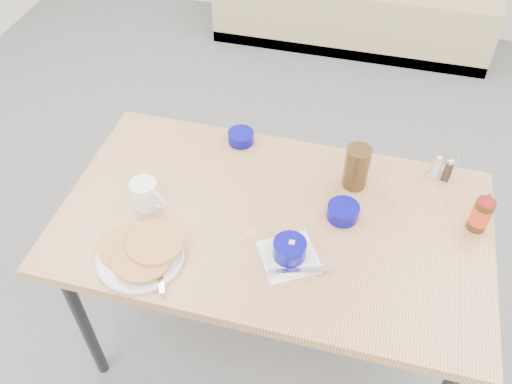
% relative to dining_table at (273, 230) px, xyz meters
% --- Properties ---
extents(dining_table, '(1.40, 0.80, 0.76)m').
position_rel_dining_table_xyz_m(dining_table, '(0.00, 0.00, 0.00)').
color(dining_table, tan).
rests_on(dining_table, ground).
extents(pancake_plate, '(0.27, 0.27, 0.05)m').
position_rel_dining_table_xyz_m(pancake_plate, '(-0.35, -0.25, 0.08)').
color(pancake_plate, white).
rests_on(pancake_plate, dining_table).
extents(coffee_mug, '(0.13, 0.09, 0.10)m').
position_rel_dining_table_xyz_m(coffee_mug, '(-0.42, -0.05, 0.11)').
color(coffee_mug, white).
rests_on(coffee_mug, dining_table).
extents(grits_setting, '(0.25, 0.23, 0.07)m').
position_rel_dining_table_xyz_m(grits_setting, '(0.08, -0.14, 0.09)').
color(grits_setting, white).
rests_on(grits_setting, dining_table).
extents(creamer_bowl, '(0.10, 0.10, 0.04)m').
position_rel_dining_table_xyz_m(creamer_bowl, '(-0.21, 0.34, 0.08)').
color(creamer_bowl, '#080583').
rests_on(creamer_bowl, dining_table).
extents(butter_bowl, '(0.11, 0.11, 0.05)m').
position_rel_dining_table_xyz_m(butter_bowl, '(0.22, 0.06, 0.09)').
color(butter_bowl, '#080583').
rests_on(butter_bowl, dining_table).
extents(amber_tumbler, '(0.10, 0.10, 0.16)m').
position_rel_dining_table_xyz_m(amber_tumbler, '(0.23, 0.22, 0.14)').
color(amber_tumbler, '#3E2913').
rests_on(amber_tumbler, dining_table).
extents(condiment_caddy, '(0.09, 0.07, 0.10)m').
position_rel_dining_table_xyz_m(condiment_caddy, '(0.52, 0.34, 0.10)').
color(condiment_caddy, silver).
rests_on(condiment_caddy, dining_table).
extents(syrup_bottle, '(0.06, 0.06, 0.16)m').
position_rel_dining_table_xyz_m(syrup_bottle, '(0.64, 0.13, 0.13)').
color(syrup_bottle, '#47230F').
rests_on(syrup_bottle, dining_table).
extents(sugar_wrapper, '(0.05, 0.04, 0.00)m').
position_rel_dining_table_xyz_m(sugar_wrapper, '(-0.05, -0.08, 0.06)').
color(sugar_wrapper, '#FC7E54').
rests_on(sugar_wrapper, dining_table).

